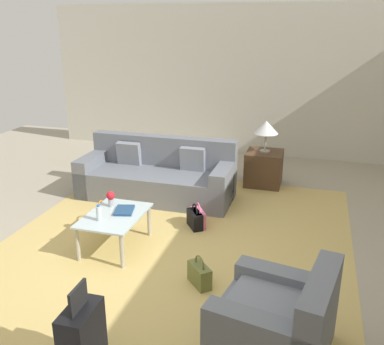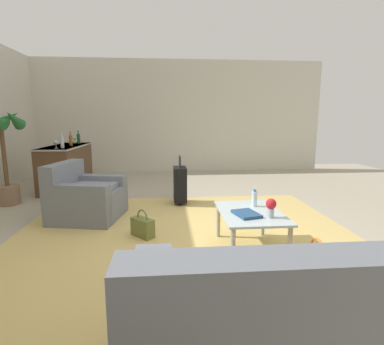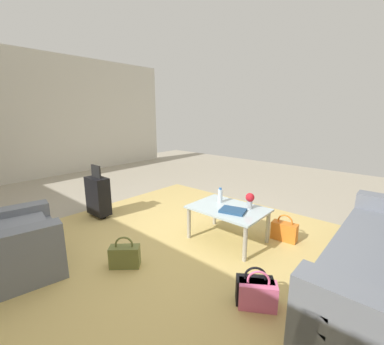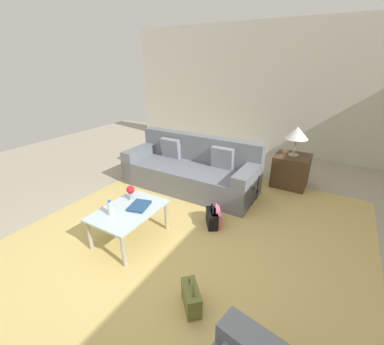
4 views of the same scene
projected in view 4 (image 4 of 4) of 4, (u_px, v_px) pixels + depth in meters
name	position (u px, v px, depth m)	size (l,w,h in m)	color
ground_plane	(140.00, 271.00, 2.94)	(12.00, 12.00, 0.00)	#A89E89
wall_left	(271.00, 90.00, 6.33)	(0.12, 8.00, 3.10)	beige
area_rug	(183.00, 247.00, 3.32)	(5.20, 4.40, 0.01)	tan
couch	(192.00, 171.00, 4.84)	(0.97, 2.47, 0.94)	slate
coffee_table	(129.00, 213.00, 3.34)	(0.94, 0.67, 0.46)	silver
water_bottle	(110.00, 208.00, 3.16)	(0.06, 0.06, 0.20)	silver
coffee_table_book	(139.00, 206.00, 3.36)	(0.30, 0.22, 0.03)	navy
flower_vase	(131.00, 191.00, 3.50)	(0.11, 0.11, 0.21)	#B2B7BC
side_table	(291.00, 170.00, 4.89)	(0.62, 0.62, 0.60)	#513823
table_lamp	(297.00, 133.00, 4.60)	(0.42, 0.42, 0.54)	#ADA899
handbag_pink	(215.00, 217.00, 3.74)	(0.35, 0.29, 0.36)	pink
handbag_orange	(132.00, 203.00, 4.11)	(0.33, 0.17, 0.36)	orange
handbag_black	(212.00, 218.00, 3.71)	(0.34, 0.30, 0.36)	black
handbag_olive	(191.00, 297.00, 2.47)	(0.33, 0.32, 0.36)	olive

